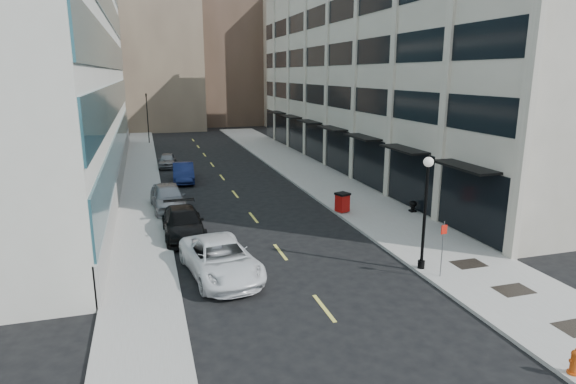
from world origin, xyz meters
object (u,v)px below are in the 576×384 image
sign_post (443,241)px  trash_bin (342,202)px  traffic_signal (146,97)px  car_black_pickup (183,223)px  car_blue_sedan (183,173)px  car_grey_sedan (167,160)px  lamppost (426,203)px  car_white_van (221,259)px  fire_hydrant (575,361)px  car_silver_sedan (168,197)px  urn_planter (413,205)px

sign_post → trash_bin: bearing=86.2°
traffic_signal → car_black_pickup: traffic_signal is taller
car_blue_sedan → sign_post: (8.80, -22.21, 0.95)m
car_grey_sedan → lamppost: size_ratio=0.74×
car_white_van → car_blue_sedan: (0.00, 19.20, -0.02)m
lamppost → sign_post: size_ratio=2.09×
car_white_van → sign_post: sign_post is taller
car_blue_sedan → car_grey_sedan: bearing=101.1°
fire_hydrant → lamppost: bearing=110.9°
car_silver_sedan → car_grey_sedan: 14.83m
traffic_signal → sign_post: size_ratio=2.88×
lamppost → fire_hydrant: bearing=-90.0°
car_blue_sedan → traffic_signal: bearing=99.1°
car_white_van → car_blue_sedan: car_white_van is taller
car_silver_sedan → car_blue_sedan: 8.24m
car_grey_sedan → car_white_van: bearing=-81.2°
car_blue_sedan → urn_planter: car_blue_sedan is taller
car_black_pickup → car_blue_sedan: size_ratio=1.11×
car_white_van → fire_hydrant: bearing=-57.2°
car_black_pickup → fire_hydrant: (9.61, -15.68, -0.21)m
urn_planter → trash_bin: bearing=164.2°
car_silver_sedan → car_blue_sedan: bearing=75.3°
car_white_van → car_black_pickup: 5.82m
sign_post → urn_planter: size_ratio=3.52×
trash_bin → car_silver_sedan: bearing=138.4°
car_black_pickup → fire_hydrant: car_black_pickup is taller
car_white_van → car_grey_sedan: bearing=84.4°
car_black_pickup → fire_hydrant: size_ratio=6.44×
car_blue_sedan → urn_planter: 18.43m
car_black_pickup → car_grey_sedan: (0.19, 20.22, -0.10)m
car_white_van → fire_hydrant: size_ratio=7.07×
traffic_signal → urn_planter: 39.43m
car_silver_sedan → urn_planter: size_ratio=7.26×
car_blue_sedan → fire_hydrant: 30.38m
fire_hydrant → lamppost: 8.38m
car_white_van → car_silver_sedan: (-1.60, 11.12, 0.07)m
car_blue_sedan → sign_post: size_ratio=1.90×
car_silver_sedan → fire_hydrant: size_ratio=6.30×
urn_planter → sign_post: bearing=-114.1°
car_blue_sedan → fire_hydrant: (8.50, -29.17, -0.22)m
car_blue_sedan → car_grey_sedan: size_ratio=1.23×
trash_bin → lamppost: (-0.10, -9.13, 2.32)m
car_silver_sedan → sign_post: size_ratio=2.06×
traffic_signal → car_grey_sedan: traffic_signal is taller
trash_bin → lamppost: 9.42m
car_white_van → car_grey_sedan: size_ratio=1.50×
car_white_van → trash_bin: car_white_van is taller
car_blue_sedan → lamppost: (8.50, -21.20, 2.36)m
sign_post → urn_planter: 9.87m
traffic_signal → car_silver_sedan: 31.27m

